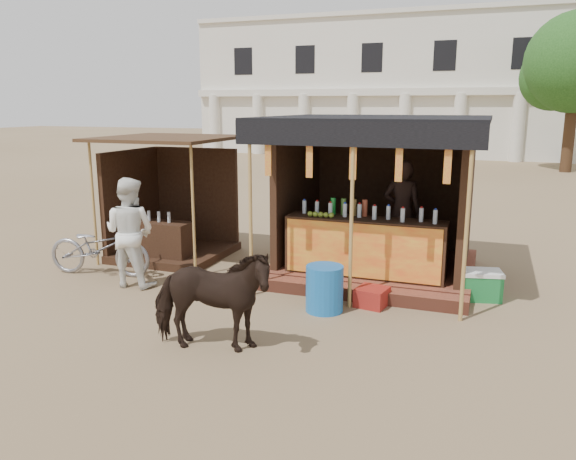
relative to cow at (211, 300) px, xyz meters
The scene contains 11 objects.
ground 0.87m from the cow, 66.89° to the left, with size 120.00×120.00×0.00m, color #846B4C.
main_stall 4.10m from the cow, 72.14° to the left, with size 3.60×3.61×2.78m.
secondary_stall 4.78m from the cow, 128.04° to the left, with size 2.40×2.40×2.38m.
cow is the anchor object (origin of this frame).
motorbike 3.99m from the cow, 147.13° to the left, with size 0.66×1.90×1.00m, color gray.
bystander 3.10m from the cow, 142.94° to the left, with size 0.89×0.69×1.82m, color white.
blue_barrel 2.04m from the cow, 63.06° to the left, with size 0.55×0.55×0.69m, color #1865B6.
red_crate 2.77m from the cow, 55.74° to the left, with size 0.44×0.44×0.28m, color maroon.
cooler 4.38m from the cow, 45.77° to the left, with size 0.72×0.57×0.46m.
background_building 30.70m from the cow, 93.34° to the left, with size 26.00×7.45×8.18m.
tree 23.79m from the cow, 75.09° to the left, with size 4.50×4.40×7.00m.
Camera 1 is at (2.86, -6.26, 2.96)m, focal length 35.00 mm.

